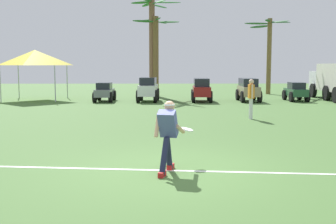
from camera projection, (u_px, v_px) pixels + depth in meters
name	position (u px, v px, depth m)	size (l,w,h in m)	color
ground_plane	(172.00, 170.00, 8.49)	(80.00, 80.00, 0.00)	#446A32
field_line_paint	(172.00, 170.00, 8.45)	(25.73, 0.10, 0.01)	white
frisbee_thrower	(168.00, 132.00, 8.29)	(0.65, 1.05, 1.40)	#191E38
frisbee_in_flight	(187.00, 129.00, 9.05)	(0.34, 0.34, 0.08)	white
teammate_near_sideline	(251.00, 95.00, 16.45)	(0.20, 0.49, 1.56)	silver
parked_car_slot_a	(105.00, 92.00, 24.47)	(1.13, 2.22, 1.10)	slate
parked_car_slot_b	(148.00, 89.00, 24.45)	(1.30, 2.41, 1.40)	silver
parked_car_slot_c	(201.00, 89.00, 24.50)	(1.24, 2.44, 1.34)	maroon
parked_car_slot_d	(248.00, 89.00, 24.58)	(1.17, 2.41, 1.34)	#998466
parked_car_slot_e	(296.00, 91.00, 24.87)	(1.14, 2.22, 1.10)	#235133
box_truck	(333.00, 80.00, 25.53)	(1.66, 5.96, 2.20)	silver
palm_tree_far_left	(152.00, 38.00, 28.37)	(3.44, 3.67, 6.67)	brown
palm_tree_left_of_centre	(156.00, 51.00, 28.28)	(3.16, 2.94, 5.35)	brown
palm_tree_right_of_centre	(269.00, 48.00, 30.45)	(3.49, 2.96, 5.45)	brown
event_tent	(35.00, 58.00, 25.34)	(3.27, 3.27, 3.02)	#B2B5BA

